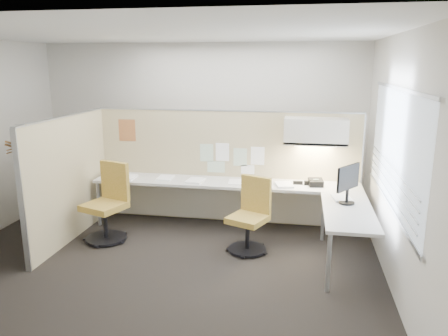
% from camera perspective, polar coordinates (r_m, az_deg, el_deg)
% --- Properties ---
extents(floor, '(5.50, 4.50, 0.01)m').
position_cam_1_polar(floor, '(5.81, -8.03, -11.79)').
color(floor, black).
rests_on(floor, ground).
extents(ceiling, '(5.50, 4.50, 0.01)m').
position_cam_1_polar(ceiling, '(5.26, -9.08, 17.06)').
color(ceiling, white).
rests_on(ceiling, wall_back).
extents(wall_back, '(5.50, 0.02, 2.80)m').
position_cam_1_polar(wall_back, '(7.50, -3.05, 5.35)').
color(wall_back, beige).
rests_on(wall_back, ground).
extents(wall_front, '(5.50, 0.02, 2.80)m').
position_cam_1_polar(wall_front, '(3.38, -20.75, -5.79)').
color(wall_front, beige).
rests_on(wall_front, ground).
extents(wall_right, '(0.02, 4.50, 2.80)m').
position_cam_1_polar(wall_right, '(5.19, 21.61, 0.71)').
color(wall_right, beige).
rests_on(wall_right, ground).
extents(window_pane, '(0.01, 2.80, 1.30)m').
position_cam_1_polar(window_pane, '(5.16, 21.48, 2.35)').
color(window_pane, '#99A6B2').
rests_on(window_pane, wall_right).
extents(partition_back, '(4.10, 0.06, 1.75)m').
position_cam_1_polar(partition_back, '(6.86, 0.24, 0.13)').
color(partition_back, tan).
rests_on(partition_back, floor).
extents(partition_left, '(0.06, 2.20, 1.75)m').
position_cam_1_polar(partition_left, '(6.54, -19.52, -1.35)').
color(partition_left, tan).
rests_on(partition_left, floor).
extents(desk, '(4.00, 2.07, 0.73)m').
position_cam_1_polar(desk, '(6.42, 2.86, -3.35)').
color(desk, beige).
rests_on(desk, floor).
extents(overhead_bin, '(0.90, 0.36, 0.38)m').
position_cam_1_polar(overhead_bin, '(6.44, 11.88, 4.71)').
color(overhead_bin, beige).
rests_on(overhead_bin, partition_back).
extents(task_light_strip, '(0.60, 0.06, 0.02)m').
position_cam_1_polar(task_light_strip, '(6.47, 11.79, 2.87)').
color(task_light_strip, '#FFEABF').
rests_on(task_light_strip, overhead_bin).
extents(pinned_papers, '(1.01, 0.00, 0.47)m').
position_cam_1_polar(pinned_papers, '(6.78, 0.86, 1.33)').
color(pinned_papers, '#8CBF8C').
rests_on(pinned_papers, partition_back).
extents(poster, '(0.28, 0.00, 0.35)m').
position_cam_1_polar(poster, '(7.17, -12.54, 4.83)').
color(poster, orange).
rests_on(poster, partition_back).
extents(chair_left, '(0.65, 0.67, 1.09)m').
position_cam_1_polar(chair_left, '(6.42, -14.88, -4.67)').
color(chair_left, black).
rests_on(chair_left, floor).
extents(chair_right, '(0.60, 0.61, 0.98)m').
position_cam_1_polar(chair_right, '(5.88, 3.46, -6.47)').
color(chair_right, black).
rests_on(chair_right, floor).
extents(monitor, '(0.30, 0.40, 0.50)m').
position_cam_1_polar(monitor, '(5.69, 15.89, -1.74)').
color(monitor, black).
rests_on(monitor, desk).
extents(phone, '(0.23, 0.22, 0.12)m').
position_cam_1_polar(phone, '(6.46, 11.86, -1.87)').
color(phone, black).
rests_on(phone, desk).
extents(stapler, '(0.14, 0.05, 0.05)m').
position_cam_1_polar(stapler, '(6.51, 9.63, -1.91)').
color(stapler, black).
rests_on(stapler, desk).
extents(tape_dispenser, '(0.10, 0.07, 0.06)m').
position_cam_1_polar(tape_dispenser, '(6.50, 10.86, -1.93)').
color(tape_dispenser, black).
rests_on(tape_dispenser, desk).
extents(coat_hook, '(0.18, 0.42, 1.27)m').
position_cam_1_polar(coat_hook, '(5.68, -25.38, 1.67)').
color(coat_hook, silver).
rests_on(coat_hook, partition_left).
extents(paper_stack_0, '(0.23, 0.30, 0.03)m').
position_cam_1_polar(paper_stack_0, '(6.92, -12.48, -1.18)').
color(paper_stack_0, white).
rests_on(paper_stack_0, desk).
extents(paper_stack_1, '(0.23, 0.30, 0.02)m').
position_cam_1_polar(paper_stack_1, '(6.80, -7.65, -1.28)').
color(paper_stack_1, white).
rests_on(paper_stack_1, desk).
extents(paper_stack_2, '(0.26, 0.32, 0.03)m').
position_cam_1_polar(paper_stack_2, '(6.56, -3.75, -1.68)').
color(paper_stack_2, white).
rests_on(paper_stack_2, desk).
extents(paper_stack_3, '(0.26, 0.32, 0.01)m').
position_cam_1_polar(paper_stack_3, '(6.53, 1.61, -1.84)').
color(paper_stack_3, white).
rests_on(paper_stack_3, desk).
extents(paper_stack_4, '(0.30, 0.35, 0.03)m').
position_cam_1_polar(paper_stack_4, '(6.40, 7.86, -2.19)').
color(paper_stack_4, white).
rests_on(paper_stack_4, desk).
extents(paper_stack_5, '(0.28, 0.34, 0.02)m').
position_cam_1_polar(paper_stack_5, '(5.94, 15.10, -3.81)').
color(paper_stack_5, white).
rests_on(paper_stack_5, desk).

